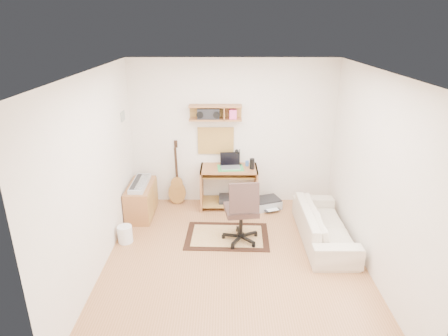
{
  "coord_description": "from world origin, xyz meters",
  "views": [
    {
      "loc": [
        -0.13,
        -4.63,
        3.15
      ],
      "look_at": [
        -0.15,
        1.05,
        1.0
      ],
      "focal_mm": 31.02,
      "sensor_mm": 36.0,
      "label": 1
    }
  ],
  "objects_px": {
    "task_chair": "(241,210)",
    "sofa": "(325,220)",
    "printer": "(267,203)",
    "cabinet": "(141,200)",
    "desk": "(229,187)"
  },
  "relations": [
    {
      "from": "task_chair",
      "to": "printer",
      "type": "bearing_deg",
      "value": 57.7
    },
    {
      "from": "printer",
      "to": "sofa",
      "type": "xyz_separation_m",
      "value": [
        0.76,
        -1.1,
        0.25
      ]
    },
    {
      "from": "cabinet",
      "to": "printer",
      "type": "xyz_separation_m",
      "value": [
        2.2,
        0.27,
        -0.19
      ]
    },
    {
      "from": "task_chair",
      "to": "printer",
      "type": "relative_size",
      "value": 2.34
    },
    {
      "from": "cabinet",
      "to": "printer",
      "type": "distance_m",
      "value": 2.23
    },
    {
      "from": "cabinet",
      "to": "sofa",
      "type": "distance_m",
      "value": 3.07
    },
    {
      "from": "printer",
      "to": "sofa",
      "type": "height_order",
      "value": "sofa"
    },
    {
      "from": "task_chair",
      "to": "cabinet",
      "type": "relative_size",
      "value": 1.17
    },
    {
      "from": "task_chair",
      "to": "sofa",
      "type": "height_order",
      "value": "task_chair"
    },
    {
      "from": "printer",
      "to": "sofa",
      "type": "relative_size",
      "value": 0.26
    },
    {
      "from": "desk",
      "to": "task_chair",
      "type": "relative_size",
      "value": 0.95
    },
    {
      "from": "task_chair",
      "to": "sofa",
      "type": "distance_m",
      "value": 1.29
    },
    {
      "from": "task_chair",
      "to": "printer",
      "type": "distance_m",
      "value": 1.33
    },
    {
      "from": "printer",
      "to": "desk",
      "type": "bearing_deg",
      "value": 155.83
    },
    {
      "from": "desk",
      "to": "printer",
      "type": "distance_m",
      "value": 0.75
    }
  ]
}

